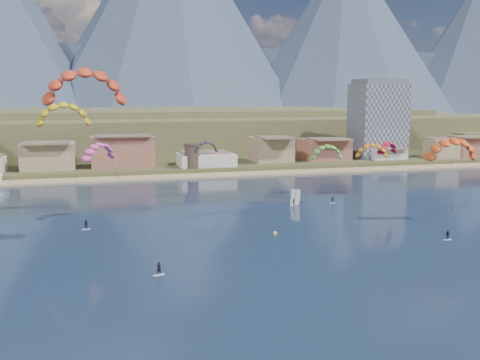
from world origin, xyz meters
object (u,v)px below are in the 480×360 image
object	(u,v)px
watchtower	(192,156)
kitesurfer_orange	(452,146)
buoy	(275,233)
windsurfer	(295,200)
apartment_tower	(378,119)
kitesurfer_red	(85,81)
kitesurfer_green	(327,150)
kitesurfer_yellow	(63,111)

from	to	relation	value
watchtower	kitesurfer_orange	world-z (taller)	kitesurfer_orange
buoy	windsurfer	bearing A→B (deg)	61.38
apartment_tower	kitesurfer_red	distance (m)	154.21
watchtower	kitesurfer_green	size ratio (longest dim) A/B	0.51
apartment_tower	kitesurfer_red	bearing A→B (deg)	-137.57
watchtower	kitesurfer_yellow	bearing A→B (deg)	-123.37
kitesurfer_yellow	windsurfer	distance (m)	57.65
kitesurfer_yellow	kitesurfer_green	size ratio (longest dim) A/B	1.67
kitesurfer_orange	buoy	size ratio (longest dim) A/B	28.75
kitesurfer_orange	kitesurfer_green	bearing A→B (deg)	106.09
kitesurfer_red	kitesurfer_yellow	bearing A→B (deg)	99.66
watchtower	windsurfer	distance (m)	63.88
watchtower	apartment_tower	bearing A→B (deg)	9.93
watchtower	kitesurfer_red	size ratio (longest dim) A/B	0.25
watchtower	kitesurfer_green	bearing A→B (deg)	-60.87
kitesurfer_yellow	kitesurfer_green	bearing A→B (deg)	7.37
kitesurfer_red	kitesurfer_orange	size ratio (longest dim) A/B	1.58
watchtower	kitesurfer_yellow	size ratio (longest dim) A/B	0.31
apartment_tower	kitesurfer_red	xyz separation A→B (m)	(-113.53, -103.79, 10.92)
kitesurfer_yellow	kitesurfer_green	world-z (taller)	kitesurfer_yellow
watchtower	kitesurfer_green	distance (m)	57.83
buoy	kitesurfer_red	bearing A→B (deg)	-175.71
kitesurfer_red	kitesurfer_orange	distance (m)	73.47
kitesurfer_green	windsurfer	world-z (taller)	kitesurfer_green
kitesurfer_red	kitesurfer_orange	xyz separation A→B (m)	(72.38, 1.95, -12.44)
apartment_tower	kitesurfer_orange	xyz separation A→B (m)	(-41.15, -101.84, -1.52)
windsurfer	apartment_tower	bearing A→B (deg)	49.20
kitesurfer_orange	kitesurfer_green	distance (m)	39.32
kitesurfer_red	windsurfer	bearing A→B (deg)	30.09
kitesurfer_yellow	apartment_tower	bearing A→B (deg)	31.53
watchtower	kitesurfer_yellow	xyz separation A→B (m)	(-38.79, -58.89, 16.95)
kitesurfer_orange	buoy	world-z (taller)	kitesurfer_orange
apartment_tower	kitesurfer_green	world-z (taller)	apartment_tower
windsurfer	buoy	xyz separation A→B (m)	(-13.75, -25.19, -1.10)
apartment_tower	watchtower	world-z (taller)	apartment_tower
buoy	kitesurfer_orange	bearing A→B (deg)	-0.92
kitesurfer_green	windsurfer	bearing A→B (deg)	-139.19
watchtower	buoy	xyz separation A→B (m)	(0.62, -87.23, -6.24)
kitesurfer_red	windsurfer	distance (m)	61.82
kitesurfer_green	apartment_tower	bearing A→B (deg)	51.02
kitesurfer_yellow	watchtower	bearing A→B (deg)	56.63
buoy	kitesurfer_yellow	bearing A→B (deg)	144.29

